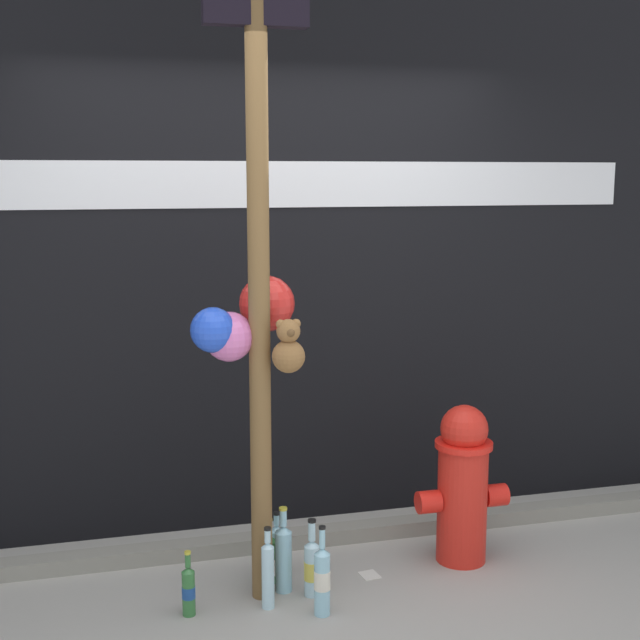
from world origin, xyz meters
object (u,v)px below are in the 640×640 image
object	(u,v)px
bottle_0	(313,566)
bottle_2	(268,573)
bottle_1	(277,548)
bottle_3	(189,590)
bottle_5	(321,579)
memorial_post	(253,261)
bottle_6	(269,559)
bottle_4	(284,556)
fire_hydrant	(463,483)

from	to	relation	value
bottle_0	bottle_2	bearing A→B (deg)	-164.47
bottle_1	bottle_3	xyz separation A→B (m)	(-0.46, -0.30, -0.01)
bottle_1	bottle_5	xyz separation A→B (m)	(0.11, -0.45, 0.04)
memorial_post	bottle_6	bearing A→B (deg)	48.17
bottle_4	bottle_6	distance (m)	0.13
bottle_4	bottle_6	bearing A→B (deg)	115.01
bottle_3	bottle_6	xyz separation A→B (m)	(0.40, 0.22, -0.00)
bottle_0	bottle_2	distance (m)	0.23
bottle_3	bottle_6	world-z (taller)	bottle_6
bottle_3	bottle_1	bearing A→B (deg)	33.30
bottle_0	bottle_3	world-z (taller)	bottle_0
bottle_0	bottle_2	xyz separation A→B (m)	(-0.22, -0.06, 0.02)
bottle_5	bottle_6	world-z (taller)	bottle_5
bottle_2	bottle_6	world-z (taller)	bottle_2
bottle_2	bottle_4	world-z (taller)	bottle_4
memorial_post	bottle_5	distance (m)	1.43
bottle_3	bottle_5	bearing A→B (deg)	-14.38
bottle_1	bottle_2	xyz separation A→B (m)	(-0.11, -0.33, 0.04)
bottle_3	bottle_0	bearing A→B (deg)	3.84
bottle_4	bottle_2	bearing A→B (deg)	-126.36
bottle_0	bottle_1	bearing A→B (deg)	113.48
fire_hydrant	bottle_3	distance (m)	1.43
memorial_post	fire_hydrant	world-z (taller)	memorial_post
memorial_post	bottle_4	bearing A→B (deg)	-10.79
memorial_post	bottle_2	world-z (taller)	memorial_post
memorial_post	bottle_0	size ratio (longest dim) A/B	7.83
bottle_6	bottle_1	bearing A→B (deg)	56.63
bottle_6	bottle_4	bearing A→B (deg)	-64.99
fire_hydrant	bottle_5	distance (m)	0.92
bottle_0	bottle_6	distance (m)	0.25
bottle_2	bottle_6	size ratio (longest dim) A/B	1.19
bottle_0	bottle_3	size ratio (longest dim) A/B	1.24
bottle_0	bottle_6	size ratio (longest dim) A/B	1.16
bottle_1	bottle_4	xyz separation A→B (m)	(-0.01, -0.19, 0.04)
memorial_post	bottle_2	size ratio (longest dim) A/B	7.59
bottle_0	bottle_3	xyz separation A→B (m)	(-0.57, -0.04, -0.02)
bottle_5	bottle_0	bearing A→B (deg)	87.49
fire_hydrant	bottle_1	xyz separation A→B (m)	(-0.93, 0.09, -0.28)
fire_hydrant	bottle_4	distance (m)	0.97
bottle_3	memorial_post	bearing A→B (deg)	22.43
bottle_1	bottle_6	size ratio (longest dim) A/B	0.98
bottle_1	bottle_5	bearing A→B (deg)	-76.61
bottle_2	bottle_4	bearing A→B (deg)	53.64
bottle_3	bottle_6	bearing A→B (deg)	28.31
memorial_post	bottle_5	size ratio (longest dim) A/B	7.01
bottle_1	bottle_4	bearing A→B (deg)	-92.17
bottle_4	bottle_5	distance (m)	0.28
bottle_1	bottle_0	bearing A→B (deg)	-66.52
bottle_1	bottle_3	distance (m)	0.55
fire_hydrant	bottle_3	bearing A→B (deg)	-171.45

